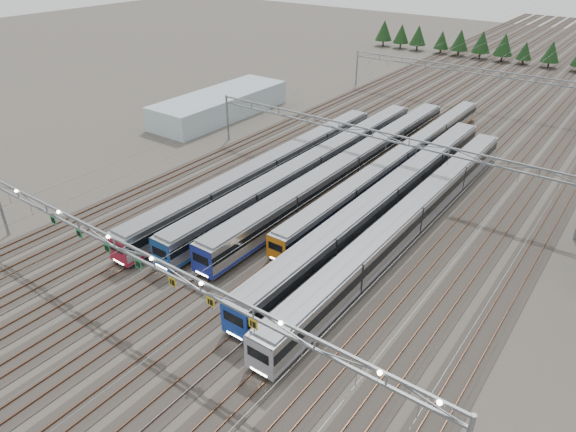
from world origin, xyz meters
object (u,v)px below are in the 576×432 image
Objects in this scene: train_a at (268,170)px; gantry_mid at (372,140)px; train_d at (399,161)px; gantry_near at (153,265)px; west_shed at (220,105)px; train_e at (386,199)px; train_f at (410,218)px; gantry_far at (477,76)px; train_b at (312,167)px; train_c at (349,167)px.

gantry_mid reaches higher than train_a.
gantry_mid is (-2.25, -5.07, 4.43)m from train_d.
west_shed is (-38.25, 49.24, -4.85)m from gantry_near.
train_e is 5.16m from train_f.
gantry_far reaches higher than train_f.
train_e is 1.05× the size of gantry_near.
gantry_far reaches higher than train_a.
gantry_far is at bearing 93.23° from train_d.
gantry_far is (0.05, 85.12, -0.70)m from gantry_near.
gantry_near is at bearing -92.91° from train_d.
train_a is 6.48m from train_b.
train_a is 1.78× the size of west_shed.
train_e is (18.00, 1.63, 0.05)m from train_a.
train_e reaches higher than train_b.
gantry_far is (-11.25, 55.71, 4.15)m from train_f.
train_c is 15.97m from train_f.
gantry_mid is at bearing -90.00° from gantry_far.
train_d is (4.50, 7.25, -0.30)m from train_c.
train_e reaches higher than train_c.
train_f is 1.03× the size of gantry_near.
gantry_far is at bearing 101.42° from train_f.
train_c is (9.00, 7.64, 0.02)m from train_a.
train_e is at bearing -21.01° from west_shed.
train_c is at bearing -17.40° from west_shed.
train_b is at bearing -142.60° from gantry_mid.
west_shed is at bearing 162.60° from train_c.
train_f is at bearing -2.28° from train_a.
train_d is (9.00, 10.23, -0.26)m from train_b.
train_c is 0.99× the size of train_d.
train_c is at bearing 93.32° from gantry_near.
train_a is 0.91× the size of train_b.
west_shed is (-27.04, 18.94, 0.01)m from train_a.
train_b is 0.96× the size of train_c.
train_d is (13.50, 14.89, -0.28)m from train_a.
train_f reaches higher than train_b.
train_c is 5.19m from gantry_mid.
gantry_near is (-11.30, -29.41, 4.85)m from train_f.
gantry_mid is 39.58m from west_shed.
train_f is (4.50, -2.53, -0.05)m from train_e.
train_b is 1.03× the size of gantry_near.
gantry_near reaches higher than west_shed.
train_a is 11.81m from train_c.
gantry_far is at bearing 97.23° from train_e.
train_e is 1.05× the size of gantry_far.
train_f is 31.87m from gantry_near.
gantry_mid is at bearing -113.91° from train_d.
gantry_far is at bearing 82.34° from train_b.
train_a is at bearing -134.01° from train_b.
gantry_far is (-6.75, 53.18, 4.10)m from train_e.
train_a is at bearing 110.29° from gantry_near.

